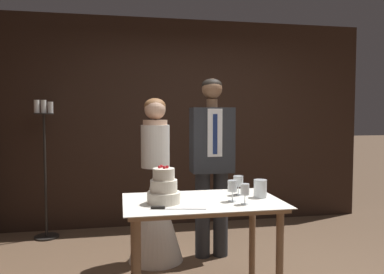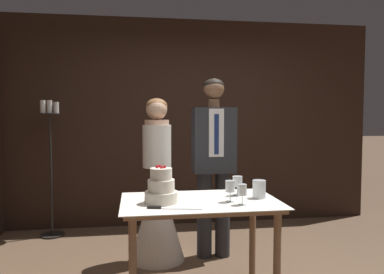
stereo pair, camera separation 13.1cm
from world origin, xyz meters
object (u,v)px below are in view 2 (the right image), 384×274
at_px(cake_knife, 164,208).
at_px(hurricane_candle, 259,190).
at_px(tiered_cake, 161,188).
at_px(groom, 214,158).
at_px(wine_glass_middle, 230,187).
at_px(candle_stand, 51,165).
at_px(wine_glass_far, 242,190).
at_px(bride, 157,201).
at_px(wine_glass_near, 237,182).
at_px(cake_table, 200,214).

relative_size(cake_knife, hurricane_candle, 2.69).
height_order(tiered_cake, groom, groom).
distance_m(wine_glass_middle, candle_stand, 2.51).
bearing_deg(wine_glass_far, tiered_cake, 165.10).
bearing_deg(bride, wine_glass_near, -49.24).
xyz_separation_m(wine_glass_near, groom, (-0.05, 0.71, 0.12)).
bearing_deg(cake_table, cake_knife, -143.63).
xyz_separation_m(wine_glass_far, bride, (-0.57, 1.03, -0.30)).
distance_m(cake_table, wine_glass_near, 0.41).
bearing_deg(groom, cake_knife, -118.81).
relative_size(cake_table, wine_glass_near, 7.60).
xyz_separation_m(wine_glass_near, bride, (-0.62, 0.72, -0.30)).
xyz_separation_m(cake_table, candle_stand, (-1.48, 1.76, 0.17)).
xyz_separation_m(cake_knife, groom, (0.58, 1.06, 0.22)).
height_order(wine_glass_far, groom, groom).
bearing_deg(wine_glass_middle, bride, 118.54).
distance_m(hurricane_candle, candle_stand, 2.63).
relative_size(wine_glass_near, wine_glass_middle, 0.98).
xyz_separation_m(cake_knife, bride, (0.02, 1.06, -0.20)).
height_order(wine_glass_middle, bride, bride).
distance_m(cake_table, wine_glass_middle, 0.32).
bearing_deg(wine_glass_near, cake_table, -159.20).
distance_m(groom, candle_stand, 2.00).
distance_m(tiered_cake, groom, 1.06).
distance_m(cake_table, groom, 0.95).
bearing_deg(wine_glass_near, tiered_cake, -165.94).
bearing_deg(wine_glass_middle, wine_glass_far, -59.24).
bearing_deg(tiered_cake, cake_table, 6.21).
xyz_separation_m(wine_glass_near, hurricane_candle, (0.15, -0.12, -0.04)).
distance_m(cake_knife, groom, 1.23).
relative_size(cake_table, candle_stand, 0.75).
relative_size(hurricane_candle, candle_stand, 0.09).
relative_size(tiered_cake, groom, 0.16).
height_order(bride, groom, groom).
relative_size(cake_table, wine_glass_far, 7.89).
height_order(cake_knife, hurricane_candle, hurricane_candle).
height_order(cake_knife, groom, groom).
bearing_deg(candle_stand, tiered_cake, -56.68).
relative_size(cake_knife, wine_glass_near, 2.41).
bearing_deg(wine_glass_far, hurricane_candle, 45.25).
xyz_separation_m(cake_table, tiered_cake, (-0.30, -0.03, 0.21)).
distance_m(cake_table, cake_knife, 0.39).
bearing_deg(wine_glass_near, groom, 93.83).
bearing_deg(candle_stand, hurricane_candle, -41.77).
distance_m(cake_table, tiered_cake, 0.37).
relative_size(wine_glass_near, candle_stand, 0.10).
relative_size(hurricane_candle, bride, 0.09).
height_order(wine_glass_near, wine_glass_middle, wine_glass_middle).
bearing_deg(groom, wine_glass_far, -90.16).
bearing_deg(bride, cake_table, -71.33).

